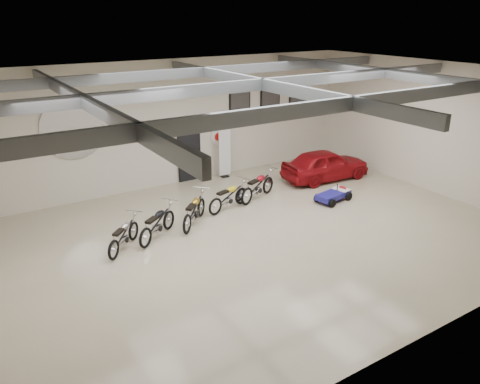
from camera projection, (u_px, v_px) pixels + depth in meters
floor at (260, 236)px, 14.88m from camera, size 16.00×12.00×0.01m
ceiling at (263, 75)px, 13.09m from camera, size 16.00×12.00×0.01m
back_wall at (176, 123)px, 18.71m from camera, size 16.00×0.02×5.00m
right_wall at (432, 128)px, 17.98m from camera, size 0.02×12.00×5.00m
ceiling_beams at (263, 84)px, 13.17m from camera, size 15.80×11.80×0.32m
door at (189, 156)px, 19.45m from camera, size 0.92×0.08×2.10m
logo_plaque at (73, 128)px, 16.57m from camera, size 2.30×0.06×1.16m
poster_left at (240, 101)px, 19.96m from camera, size 1.05×0.08×1.35m
poster_mid at (270, 98)px, 20.76m from camera, size 1.05×0.08×1.35m
poster_right at (298, 95)px, 21.56m from camera, size 1.05×0.08×1.35m
oil_sign at (218, 137)px, 19.91m from camera, size 0.72×0.10×0.72m
banner_stand at (225, 155)px, 19.83m from camera, size 0.55×0.24×2.00m
motorcycle_silver at (123, 235)px, 13.88m from camera, size 1.72×1.69×0.96m
motorcycle_black at (157, 223)px, 14.56m from camera, size 1.97×1.66×1.03m
motorcycle_gold at (194, 210)px, 15.49m from camera, size 1.89×1.85×1.05m
motorcycle_yellow at (229, 196)px, 16.70m from camera, size 2.04×1.13×1.01m
motorcycle_red at (258, 185)px, 17.63m from camera, size 2.16×1.38×1.08m
go_kart at (336, 192)px, 17.59m from camera, size 1.90×1.10×0.65m
vintage_car at (325, 164)px, 19.69m from camera, size 1.84×3.95×1.31m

